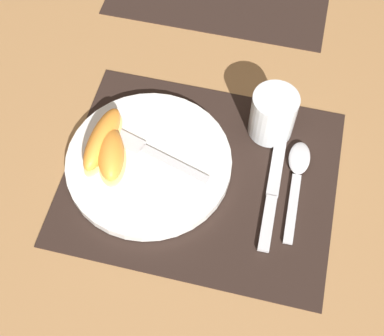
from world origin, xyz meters
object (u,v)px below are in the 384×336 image
at_px(fork, 146,151).
at_px(citrus_wedge_0, 102,140).
at_px(spoon, 298,171).
at_px(juice_glass, 273,116).
at_px(knife, 273,187).
at_px(citrus_wedge_1, 111,155).
at_px(plate, 149,162).

xyz_separation_m(fork, citrus_wedge_0, (-0.07, -0.00, 0.01)).
bearing_deg(spoon, fork, -173.34).
height_order(juice_glass, knife, juice_glass).
bearing_deg(knife, citrus_wedge_0, 179.20).
xyz_separation_m(citrus_wedge_0, citrus_wedge_1, (0.02, -0.02, 0.00)).
bearing_deg(spoon, citrus_wedge_0, -174.01).
xyz_separation_m(plate, juice_glass, (0.17, 0.11, 0.03)).
distance_m(plate, citrus_wedge_1, 0.06).
height_order(plate, juice_glass, juice_glass).
relative_size(knife, spoon, 1.28).
bearing_deg(citrus_wedge_0, spoon, 5.99).
xyz_separation_m(plate, spoon, (0.23, 0.04, -0.00)).
bearing_deg(spoon, citrus_wedge_1, -168.96).
bearing_deg(spoon, plate, -169.91).
xyz_separation_m(juice_glass, citrus_wedge_1, (-0.23, -0.13, -0.00)).
height_order(spoon, citrus_wedge_1, citrus_wedge_1).
relative_size(knife, citrus_wedge_1, 2.16).
bearing_deg(citrus_wedge_0, juice_glass, 22.33).
distance_m(plate, fork, 0.02).
height_order(plate, citrus_wedge_1, citrus_wedge_1).
relative_size(knife, citrus_wedge_0, 1.80).
height_order(plate, fork, fork).
xyz_separation_m(knife, citrus_wedge_1, (-0.25, -0.02, 0.03)).
relative_size(spoon, citrus_wedge_1, 1.69).
bearing_deg(juice_glass, spoon, -52.03).
relative_size(juice_glass, citrus_wedge_0, 0.66).
bearing_deg(juice_glass, fork, -151.55).
bearing_deg(spoon, juice_glass, 127.97).
xyz_separation_m(fork, citrus_wedge_1, (-0.05, -0.03, 0.01)).
xyz_separation_m(knife, spoon, (0.03, 0.04, 0.00)).
relative_size(plate, citrus_wedge_0, 2.07).
bearing_deg(fork, citrus_wedge_1, -149.44).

